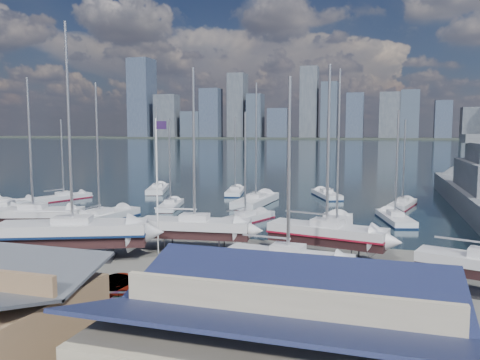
% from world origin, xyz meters
% --- Properties ---
extents(ground, '(1400.00, 1400.00, 0.00)m').
position_xyz_m(ground, '(0.00, -10.00, 0.00)').
color(ground, '#605E59').
rests_on(ground, ground).
extents(water, '(1400.00, 600.00, 0.40)m').
position_xyz_m(water, '(0.00, 300.00, -0.15)').
color(water, '#1A2E3C').
rests_on(water, ground).
extents(far_shore, '(1400.00, 80.00, 2.20)m').
position_xyz_m(far_shore, '(0.00, 560.00, 1.10)').
color(far_shore, '#2D332D').
rests_on(far_shore, ground).
extents(skyline, '(639.14, 43.80, 107.69)m').
position_xyz_m(skyline, '(-7.83, 553.76, 39.09)').
color(skyline, '#475166').
rests_on(skyline, far_shore).
extents(shed_blue, '(13.65, 9.45, 4.71)m').
position_xyz_m(shed_blue, '(16.00, -26.00, 2.42)').
color(shed_blue, '#BFB293').
rests_on(shed_blue, ground).
extents(sailboat_cradle_2, '(9.86, 5.43, 15.55)m').
position_xyz_m(sailboat_cradle_2, '(-13.71, -4.74, 2.05)').
color(sailboat_cradle_2, '#2D2D33').
rests_on(sailboat_cradle_2, ground).
extents(sailboat_cradle_3, '(12.14, 7.51, 18.80)m').
position_xyz_m(sailboat_cradle_3, '(-4.27, -11.18, 2.22)').
color(sailboat_cradle_3, '#2D2D33').
rests_on(sailboat_cradle_3, ground).
extents(sailboat_cradle_4, '(9.86, 3.85, 15.70)m').
position_xyz_m(sailboat_cradle_4, '(4.00, -5.61, 2.06)').
color(sailboat_cradle_4, '#2D2D33').
rests_on(sailboat_cradle_4, ground).
extents(sailboat_cradle_5, '(8.61, 3.15, 13.80)m').
position_xyz_m(sailboat_cradle_5, '(13.73, -13.26, 1.96)').
color(sailboat_cradle_5, '#2D2D33').
rests_on(sailboat_cradle_5, ground).
extents(sailboat_cradle_6, '(10.00, 4.63, 15.63)m').
position_xyz_m(sailboat_cradle_6, '(15.25, -4.71, 2.05)').
color(sailboat_cradle_6, '#2D2D33').
rests_on(sailboat_cradle_6, ground).
extents(sailboat_moored_1, '(5.04, 8.78, 12.67)m').
position_xyz_m(sailboat_moored_1, '(-26.44, 16.35, 0.31)').
color(sailboat_moored_1, black).
rests_on(sailboat_moored_1, water).
extents(sailboat_moored_2, '(6.01, 10.36, 15.10)m').
position_xyz_m(sailboat_moored_2, '(-17.14, 28.87, 0.32)').
color(sailboat_moored_2, black).
rests_on(sailboat_moored_2, water).
extents(sailboat_moored_3, '(4.78, 11.37, 16.49)m').
position_xyz_m(sailboat_moored_3, '(-11.42, 3.17, 0.31)').
color(sailboat_moored_3, black).
rests_on(sailboat_moored_3, water).
extents(sailboat_moored_4, '(4.30, 8.56, 12.45)m').
position_xyz_m(sailboat_moored_4, '(-7.70, 14.07, 0.33)').
color(sailboat_moored_4, black).
rests_on(sailboat_moored_4, water).
extents(sailboat_moored_5, '(4.13, 9.14, 13.20)m').
position_xyz_m(sailboat_moored_5, '(-3.65, 30.09, 0.31)').
color(sailboat_moored_5, black).
rests_on(sailboat_moored_5, water).
extents(sailboat_moored_6, '(5.36, 9.07, 13.10)m').
position_xyz_m(sailboat_moored_6, '(4.59, 7.89, 0.31)').
color(sailboat_moored_6, black).
rests_on(sailboat_moored_6, water).
extents(sailboat_moored_7, '(4.12, 12.02, 17.85)m').
position_xyz_m(sailboat_moored_7, '(2.45, 20.58, 0.33)').
color(sailboat_moored_7, black).
rests_on(sailboat_moored_7, water).
extents(sailboat_moored_8, '(5.97, 9.47, 13.75)m').
position_xyz_m(sailboat_moored_8, '(11.14, 30.78, 0.31)').
color(sailboat_moored_8, black).
rests_on(sailboat_moored_8, water).
extents(sailboat_moored_9, '(3.92, 11.64, 17.30)m').
position_xyz_m(sailboat_moored_9, '(15.12, 5.43, 0.32)').
color(sailboat_moored_9, black).
rests_on(sailboat_moored_9, water).
extents(sailboat_moored_10, '(4.61, 9.23, 13.30)m').
position_xyz_m(sailboat_moored_10, '(20.98, 12.97, 0.31)').
color(sailboat_moored_10, black).
rests_on(sailboat_moored_10, water).
extents(sailboat_moored_11, '(4.28, 8.67, 12.48)m').
position_xyz_m(sailboat_moored_11, '(22.19, 24.24, 0.31)').
color(sailboat_moored_11, black).
rests_on(sailboat_moored_11, water).
extents(car_b, '(4.43, 2.06, 1.41)m').
position_xyz_m(car_b, '(-2.86, -19.09, 0.70)').
color(car_b, gray).
rests_on(car_b, ground).
extents(car_c, '(3.10, 5.53, 1.46)m').
position_xyz_m(car_c, '(3.81, -18.47, 0.73)').
color(car_c, gray).
rests_on(car_c, ground).
extents(car_d, '(3.09, 4.83, 1.30)m').
position_xyz_m(car_d, '(6.07, -21.83, 0.65)').
color(car_d, gray).
rests_on(car_d, ground).
extents(flagpole, '(1.01, 0.12, 11.44)m').
position_xyz_m(flagpole, '(1.44, -7.40, 6.55)').
color(flagpole, white).
rests_on(flagpole, ground).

